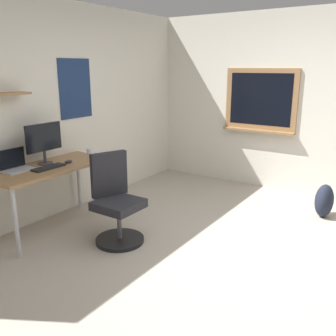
{
  "coord_description": "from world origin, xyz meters",
  "views": [
    {
      "loc": [
        -3.02,
        -1.26,
        1.83
      ],
      "look_at": [
        -0.09,
        0.72,
        0.85
      ],
      "focal_mm": 39.56,
      "sensor_mm": 36.0,
      "label": 1
    }
  ],
  "objects_px": {
    "laptop": "(16,165)",
    "monitor_primary": "(44,141)",
    "office_chair": "(116,204)",
    "computer_mouse": "(69,162)",
    "coffee_mug": "(90,152)",
    "backpack": "(324,201)",
    "desk": "(50,173)",
    "keyboard": "(49,168)"
  },
  "relations": [
    {
      "from": "laptop",
      "to": "monitor_primary",
      "type": "relative_size",
      "value": 0.67
    },
    {
      "from": "office_chair",
      "to": "monitor_primary",
      "type": "bearing_deg",
      "value": 100.06
    },
    {
      "from": "computer_mouse",
      "to": "coffee_mug",
      "type": "bearing_deg",
      "value": 7.38
    },
    {
      "from": "office_chair",
      "to": "backpack",
      "type": "relative_size",
      "value": 2.28
    },
    {
      "from": "desk",
      "to": "office_chair",
      "type": "relative_size",
      "value": 1.47
    },
    {
      "from": "office_chair",
      "to": "coffee_mug",
      "type": "bearing_deg",
      "value": 62.38
    },
    {
      "from": "coffee_mug",
      "to": "computer_mouse",
      "type": "bearing_deg",
      "value": -172.62
    },
    {
      "from": "laptop",
      "to": "computer_mouse",
      "type": "distance_m",
      "value": 0.57
    },
    {
      "from": "backpack",
      "to": "desk",
      "type": "bearing_deg",
      "value": 130.31
    },
    {
      "from": "computer_mouse",
      "to": "coffee_mug",
      "type": "relative_size",
      "value": 1.13
    },
    {
      "from": "office_chair",
      "to": "computer_mouse",
      "type": "bearing_deg",
      "value": 88.69
    },
    {
      "from": "backpack",
      "to": "laptop",
      "type": "bearing_deg",
      "value": 132.59
    },
    {
      "from": "desk",
      "to": "office_chair",
      "type": "distance_m",
      "value": 0.86
    },
    {
      "from": "keyboard",
      "to": "office_chair",
      "type": "bearing_deg",
      "value": -69.88
    },
    {
      "from": "laptop",
      "to": "coffee_mug",
      "type": "height_order",
      "value": "laptop"
    },
    {
      "from": "computer_mouse",
      "to": "coffee_mug",
      "type": "distance_m",
      "value": 0.39
    },
    {
      "from": "office_chair",
      "to": "keyboard",
      "type": "bearing_deg",
      "value": 110.12
    },
    {
      "from": "computer_mouse",
      "to": "laptop",
      "type": "bearing_deg",
      "value": 156.68
    },
    {
      "from": "keyboard",
      "to": "coffee_mug",
      "type": "xyz_separation_m",
      "value": [
        0.67,
        0.05,
        0.04
      ]
    },
    {
      "from": "desk",
      "to": "keyboard",
      "type": "xyz_separation_m",
      "value": [
        -0.07,
        -0.08,
        0.09
      ]
    },
    {
      "from": "office_chair",
      "to": "keyboard",
      "type": "distance_m",
      "value": 0.84
    },
    {
      "from": "backpack",
      "to": "coffee_mug",
      "type": "bearing_deg",
      "value": 121.7
    },
    {
      "from": "monitor_primary",
      "to": "keyboard",
      "type": "xyz_separation_m",
      "value": [
        -0.1,
        -0.18,
        -0.26
      ]
    },
    {
      "from": "desk",
      "to": "monitor_primary",
      "type": "relative_size",
      "value": 3.0
    },
    {
      "from": "office_chair",
      "to": "laptop",
      "type": "xyz_separation_m",
      "value": [
        -0.51,
        0.95,
        0.4
      ]
    },
    {
      "from": "coffee_mug",
      "to": "keyboard",
      "type": "bearing_deg",
      "value": -175.71
    },
    {
      "from": "office_chair",
      "to": "coffee_mug",
      "type": "relative_size",
      "value": 10.33
    },
    {
      "from": "office_chair",
      "to": "monitor_primary",
      "type": "xyz_separation_m",
      "value": [
        -0.16,
        0.9,
        0.62
      ]
    },
    {
      "from": "coffee_mug",
      "to": "desk",
      "type": "bearing_deg",
      "value": 177.35
    },
    {
      "from": "laptop",
      "to": "computer_mouse",
      "type": "height_order",
      "value": "laptop"
    },
    {
      "from": "monitor_primary",
      "to": "backpack",
      "type": "distance_m",
      "value": 3.44
    },
    {
      "from": "coffee_mug",
      "to": "backpack",
      "type": "xyz_separation_m",
      "value": [
        1.53,
        -2.48,
        -0.59
      ]
    },
    {
      "from": "coffee_mug",
      "to": "laptop",
      "type": "bearing_deg",
      "value": 169.07
    },
    {
      "from": "monitor_primary",
      "to": "coffee_mug",
      "type": "bearing_deg",
      "value": -12.79
    },
    {
      "from": "office_chair",
      "to": "laptop",
      "type": "relative_size",
      "value": 3.06
    },
    {
      "from": "desk",
      "to": "coffee_mug",
      "type": "height_order",
      "value": "coffee_mug"
    },
    {
      "from": "keyboard",
      "to": "desk",
      "type": "bearing_deg",
      "value": 48.07
    },
    {
      "from": "desk",
      "to": "laptop",
      "type": "relative_size",
      "value": 4.49
    },
    {
      "from": "laptop",
      "to": "coffee_mug",
      "type": "relative_size",
      "value": 3.37
    },
    {
      "from": "monitor_primary",
      "to": "computer_mouse",
      "type": "xyz_separation_m",
      "value": [
        0.18,
        -0.18,
        -0.25
      ]
    },
    {
      "from": "desk",
      "to": "backpack",
      "type": "relative_size",
      "value": 3.34
    },
    {
      "from": "monitor_primary",
      "to": "backpack",
      "type": "relative_size",
      "value": 1.11
    }
  ]
}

